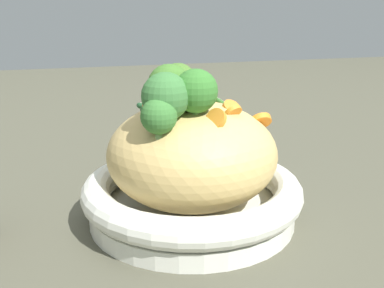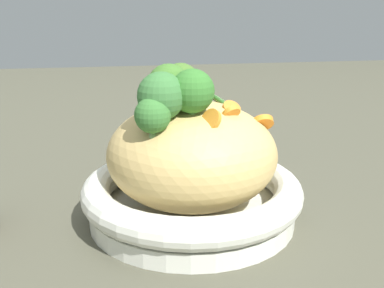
{
  "view_description": "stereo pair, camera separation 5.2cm",
  "coord_description": "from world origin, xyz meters",
  "views": [
    {
      "loc": [
        0.14,
        0.48,
        0.25
      ],
      "look_at": [
        0.0,
        0.0,
        0.09
      ],
      "focal_mm": 42.57,
      "sensor_mm": 36.0,
      "label": 1
    },
    {
      "loc": [
        0.09,
        0.49,
        0.25
      ],
      "look_at": [
        0.0,
        0.0,
        0.09
      ],
      "focal_mm": 42.57,
      "sensor_mm": 36.0,
      "label": 2
    }
  ],
  "objects": [
    {
      "name": "carrot_coins",
      "position": [
        -0.02,
        -0.0,
        0.13
      ],
      "size": [
        0.15,
        0.13,
        0.04
      ],
      "color": "orange",
      "rests_on": "serving_bowl"
    },
    {
      "name": "ground_plane",
      "position": [
        0.0,
        0.0,
        0.0
      ],
      "size": [
        3.0,
        3.0,
        0.0
      ],
      "primitive_type": "plane",
      "color": "#4E4D3D"
    },
    {
      "name": "noodle_heap",
      "position": [
        -0.0,
        -0.0,
        0.08
      ],
      "size": [
        0.2,
        0.2,
        0.12
      ],
      "color": "tan",
      "rests_on": "serving_bowl"
    },
    {
      "name": "zucchini_slices",
      "position": [
        0.01,
        -0.03,
        0.13
      ],
      "size": [
        0.14,
        0.13,
        0.03
      ],
      "color": "beige",
      "rests_on": "serving_bowl"
    },
    {
      "name": "broccoli_florets",
      "position": [
        0.02,
        0.02,
        0.16
      ],
      "size": [
        0.1,
        0.14,
        0.07
      ],
      "color": "#9DBF70",
      "rests_on": "serving_bowl"
    },
    {
      "name": "chicken_chunks",
      "position": [
        0.01,
        -0.07,
        0.12
      ],
      "size": [
        0.07,
        0.05,
        0.03
      ],
      "color": "#CDB187",
      "rests_on": "serving_bowl"
    },
    {
      "name": "serving_bowl",
      "position": [
        0.0,
        0.0,
        0.03
      ],
      "size": [
        0.26,
        0.26,
        0.05
      ],
      "color": "white",
      "rests_on": "ground_plane"
    }
  ]
}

